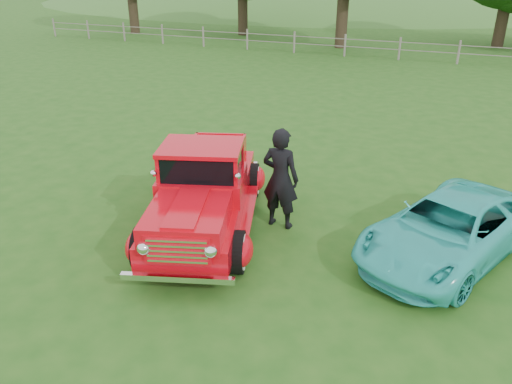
% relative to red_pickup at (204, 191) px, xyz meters
% --- Properties ---
extents(ground, '(140.00, 140.00, 0.00)m').
position_rel_red_pickup_xyz_m(ground, '(0.76, -1.31, -0.80)').
color(ground, '#1F5015').
rests_on(ground, ground).
extents(distant_hills, '(116.00, 60.00, 18.00)m').
position_rel_red_pickup_xyz_m(distant_hills, '(-3.33, 58.16, -5.34)').
color(distant_hills, '#2F6625').
rests_on(distant_hills, ground).
extents(fence_line, '(48.00, 0.12, 1.20)m').
position_rel_red_pickup_xyz_m(fence_line, '(0.76, 20.69, -0.19)').
color(fence_line, gray).
rests_on(fence_line, ground).
extents(red_pickup, '(3.31, 5.28, 1.78)m').
position_rel_red_pickup_xyz_m(red_pickup, '(0.00, 0.00, 0.00)').
color(red_pickup, black).
rests_on(red_pickup, ground).
extents(teal_sedan, '(3.37, 4.46, 1.13)m').
position_rel_red_pickup_xyz_m(teal_sedan, '(4.54, 0.73, -0.23)').
color(teal_sedan, '#31C5BC').
rests_on(teal_sedan, ground).
extents(man, '(0.78, 0.53, 2.06)m').
position_rel_red_pickup_xyz_m(man, '(1.35, 0.67, 0.24)').
color(man, black).
rests_on(man, ground).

